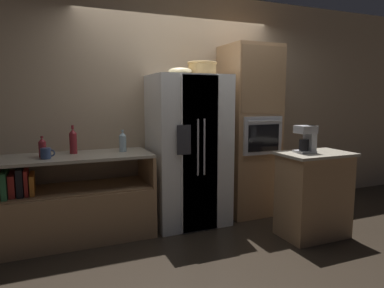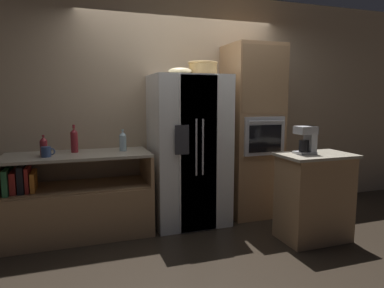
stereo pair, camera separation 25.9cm
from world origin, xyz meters
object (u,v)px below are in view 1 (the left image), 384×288
fruit_bowl (180,71)px  mug (46,153)px  refrigerator (189,150)px  bottle_short (42,147)px  bottle_wide (73,141)px  wicker_basket (202,68)px  wall_oven (249,131)px  bottle_tall (123,142)px  coffee_maker (307,138)px

fruit_bowl → mug: size_ratio=1.94×
refrigerator → bottle_short: 1.60m
fruit_bowl → bottle_wide: bearing=170.9°
refrigerator → fruit_bowl: size_ratio=6.68×
refrigerator → wicker_basket: 0.98m
wall_oven → wicker_basket: bearing=-175.3°
bottle_tall → bottle_short: (-0.82, -0.04, -0.01)m
refrigerator → wall_oven: bearing=2.8°
bottle_tall → coffee_maker: size_ratio=0.85×
fruit_bowl → bottle_tall: (-0.64, 0.12, -0.78)m
refrigerator → wall_oven: size_ratio=0.82×
refrigerator → mug: 1.56m
wicker_basket → bottle_wide: 1.67m
mug → coffee_maker: size_ratio=0.47×
bottle_wide → coffee_maker: (2.29, -1.01, 0.04)m
wicker_basket → bottle_short: wicker_basket is taller
bottle_wide → mug: size_ratio=2.25×
refrigerator → wicker_basket: (0.17, -0.01, 0.97)m
bottle_tall → coffee_maker: bearing=-27.9°
wall_oven → bottle_short: wall_oven is taller
fruit_bowl → coffee_maker: bearing=-36.1°
wall_oven → bottle_short: size_ratio=10.10×
wicker_basket → bottle_tall: wicker_basket is taller
wicker_basket → bottle_wide: size_ratio=1.14×
fruit_bowl → wicker_basket: bearing=8.0°
bottle_tall → mug: bearing=-168.9°
wall_oven → bottle_tall: bearing=179.3°
wicker_basket → fruit_bowl: (-0.29, -0.04, -0.04)m
refrigerator → mug: size_ratio=12.95×
wicker_basket → wall_oven: bearing=4.7°
wicker_basket → fruit_bowl: wicker_basket is taller
refrigerator → mug: (-1.56, -0.09, 0.08)m
bottle_tall → wall_oven: bearing=-0.7°
bottle_short → bottle_wide: size_ratio=0.70×
bottle_tall → bottle_short: 0.82m
bottle_tall → coffee_maker: 2.00m
wicker_basket → bottle_tall: 1.25m
wicker_basket → bottle_short: bearing=178.6°
wicker_basket → bottle_short: 1.95m
refrigerator → mug: bearing=-176.6°
fruit_bowl → bottle_tall: bearing=169.6°
refrigerator → coffee_maker: bearing=-41.2°
wicker_basket → fruit_bowl: 0.30m
fruit_bowl → coffee_maker: 1.57m
refrigerator → bottle_short: size_ratio=8.28×
bottle_short → bottle_tall: bearing=2.5°
bottle_tall → mug: size_ratio=1.81×
refrigerator → bottle_wide: (-1.29, 0.13, 0.16)m
bottle_tall → bottle_wide: bearing=172.7°
bottle_wide → fruit_bowl: bearing=-9.1°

